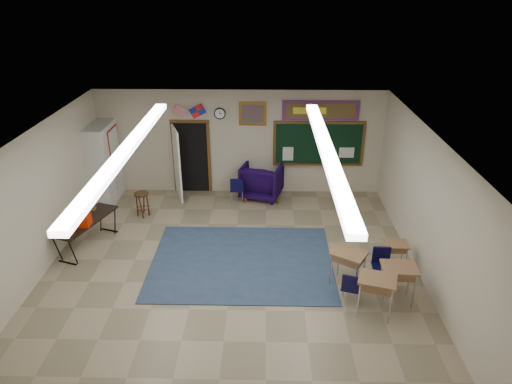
{
  "coord_description": "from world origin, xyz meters",
  "views": [
    {
      "loc": [
        0.69,
        -7.69,
        5.77
      ],
      "look_at": [
        0.5,
        1.5,
        1.39
      ],
      "focal_mm": 32.0,
      "sensor_mm": 36.0,
      "label": 1
    }
  ],
  "objects_px": {
    "student_desk_front_left": "(347,267)",
    "student_desk_front_right": "(394,254)",
    "folding_table": "(87,232)",
    "wooden_stool": "(142,204)",
    "wingback_armchair": "(262,180)"
  },
  "relations": [
    {
      "from": "wingback_armchair",
      "to": "folding_table",
      "type": "relative_size",
      "value": 0.61
    },
    {
      "from": "wingback_armchair",
      "to": "student_desk_front_right",
      "type": "height_order",
      "value": "wingback_armchair"
    },
    {
      "from": "wingback_armchair",
      "to": "student_desk_front_left",
      "type": "height_order",
      "value": "wingback_armchair"
    },
    {
      "from": "folding_table",
      "to": "wooden_stool",
      "type": "height_order",
      "value": "folding_table"
    },
    {
      "from": "wingback_armchair",
      "to": "wooden_stool",
      "type": "distance_m",
      "value": 3.37
    },
    {
      "from": "student_desk_front_right",
      "to": "folding_table",
      "type": "bearing_deg",
      "value": 175.01
    },
    {
      "from": "folding_table",
      "to": "wingback_armchair",
      "type": "bearing_deg",
      "value": 53.24
    },
    {
      "from": "student_desk_front_right",
      "to": "student_desk_front_left",
      "type": "bearing_deg",
      "value": -150.02
    },
    {
      "from": "student_desk_front_right",
      "to": "wooden_stool",
      "type": "xyz_separation_m",
      "value": [
        -5.99,
        2.29,
        -0.02
      ]
    },
    {
      "from": "student_desk_front_left",
      "to": "student_desk_front_right",
      "type": "relative_size",
      "value": 1.26
    },
    {
      "from": "wingback_armchair",
      "to": "wooden_stool",
      "type": "bearing_deg",
      "value": 37.01
    },
    {
      "from": "student_desk_front_left",
      "to": "wooden_stool",
      "type": "xyz_separation_m",
      "value": [
        -4.89,
        2.89,
        -0.1
      ]
    },
    {
      "from": "student_desk_front_right",
      "to": "folding_table",
      "type": "height_order",
      "value": "folding_table"
    },
    {
      "from": "student_desk_front_right",
      "to": "wooden_stool",
      "type": "bearing_deg",
      "value": 160.32
    },
    {
      "from": "wingback_armchair",
      "to": "wooden_stool",
      "type": "xyz_separation_m",
      "value": [
        -3.12,
        -1.25,
        -0.16
      ]
    }
  ]
}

